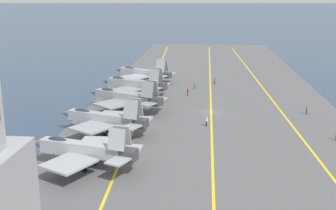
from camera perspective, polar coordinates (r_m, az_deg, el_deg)
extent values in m
plane|color=navy|center=(82.04, 5.85, -1.22)|extent=(2000.00, 2000.00, 0.00)
cube|color=#565659|center=(81.99, 5.85, -1.09)|extent=(223.51, 49.72, 0.40)
cube|color=yellow|center=(83.26, 15.30, -1.16)|extent=(200.99, 8.87, 0.01)
cube|color=yellow|center=(81.93, 5.85, -0.95)|extent=(201.16, 0.36, 0.01)
cube|color=yellow|center=(82.87, -3.64, -0.72)|extent=(201.00, 8.66, 0.01)
cube|color=#9EA3A8|center=(56.38, -11.71, -5.81)|extent=(4.39, 11.62, 1.70)
cone|color=#5B5E60|center=(59.94, -17.27, -4.93)|extent=(2.08, 2.50, 1.61)
cube|color=#38383A|center=(53.37, -5.29, -6.76)|extent=(2.34, 2.28, 1.44)
ellipsoid|color=#232D38|center=(57.91, -14.76, -4.59)|extent=(1.57, 2.95, 0.93)
cube|color=#9EA3A8|center=(53.53, -13.29, -7.69)|extent=(7.25, 7.01, 0.28)
cube|color=#9EA3A8|center=(59.33, -9.58, -5.21)|extent=(5.59, 5.02, 0.28)
cube|color=#9EA3A8|center=(52.34, -7.00, -4.67)|extent=(1.35, 2.33, 2.70)
cube|color=#9EA3A8|center=(53.85, -6.18, -4.07)|extent=(1.35, 2.33, 2.70)
cube|color=#9EA3A8|center=(51.67, -6.80, -7.55)|extent=(3.44, 3.13, 0.20)
cube|color=#9EA3A8|center=(55.46, -4.79, -5.90)|extent=(2.94, 2.36, 0.20)
cylinder|color=#B2B2B7|center=(59.20, -15.23, -6.83)|extent=(0.16, 0.16, 1.80)
cylinder|color=black|center=(59.42, -15.19, -7.36)|extent=(0.36, 0.64, 0.60)
cylinder|color=#B2B2B7|center=(55.51, -11.19, -8.06)|extent=(0.16, 0.16, 1.80)
cylinder|color=black|center=(55.75, -11.15, -8.63)|extent=(0.36, 0.64, 0.60)
cylinder|color=#B2B2B7|center=(57.41, -10.00, -7.21)|extent=(0.16, 0.16, 1.80)
cylinder|color=black|center=(57.64, -9.98, -7.76)|extent=(0.36, 0.64, 0.60)
cube|color=#93999E|center=(69.47, -9.01, -1.74)|extent=(5.28, 12.02, 1.61)
cone|color=#5B5E60|center=(73.37, -13.68, -1.09)|extent=(2.16, 2.65, 1.53)
cube|color=#38383A|center=(66.03, -3.70, -2.47)|extent=(2.37, 2.44, 1.37)
ellipsoid|color=#232D38|center=(71.24, -11.55, -0.80)|extent=(1.75, 3.08, 0.88)
cube|color=#93999E|center=(66.64, -10.27, -2.99)|extent=(7.29, 7.27, 0.28)
cube|color=#93999E|center=(72.24, -7.27, -1.46)|extent=(5.68, 5.60, 0.28)
cube|color=#93999E|center=(65.25, -5.10, -0.59)|extent=(1.59, 2.47, 2.99)
cube|color=#93999E|center=(66.68, -4.41, -0.23)|extent=(1.59, 2.47, 2.99)
cube|color=#93999E|center=(64.39, -4.98, -2.95)|extent=(3.55, 3.34, 0.20)
cube|color=#93999E|center=(68.12, -3.23, -1.91)|extent=(3.09, 2.66, 0.20)
cylinder|color=#B2B2B7|center=(72.39, -11.99, -2.61)|extent=(0.16, 0.16, 1.80)
cylinder|color=black|center=(72.57, -11.96, -3.06)|extent=(0.39, 0.64, 0.60)
cylinder|color=#B2B2B7|center=(68.45, -8.58, -3.47)|extent=(0.16, 0.16, 1.80)
cylinder|color=black|center=(68.64, -8.56, -3.95)|extent=(0.39, 0.64, 0.60)
cylinder|color=#B2B2B7|center=(70.27, -7.62, -2.95)|extent=(0.16, 0.16, 1.80)
cylinder|color=black|center=(70.45, -7.60, -3.42)|extent=(0.39, 0.64, 0.60)
cube|color=gray|center=(82.65, -6.08, 1.13)|extent=(7.09, 12.28, 1.72)
cone|color=#5B5E60|center=(87.21, -10.00, 1.72)|extent=(2.52, 2.89, 1.64)
cube|color=#38383A|center=(78.43, -1.62, 0.46)|extent=(2.68, 2.73, 1.47)
ellipsoid|color=#232D38|center=(84.80, -8.20, 1.99)|extent=(2.20, 3.21, 0.95)
cube|color=gray|center=(79.68, -7.42, 0.15)|extent=(7.93, 7.91, 0.28)
cube|color=gray|center=(85.45, -4.34, 1.25)|extent=(6.71, 6.57, 0.28)
cube|color=gray|center=(77.88, -2.85, 2.13)|extent=(1.88, 2.58, 2.96)
cube|color=gray|center=(79.35, -2.13, 2.38)|extent=(1.88, 2.58, 2.96)
cube|color=gray|center=(76.88, -2.85, 0.15)|extent=(3.69, 3.60, 0.20)
cube|color=gray|center=(80.56, -1.07, 0.85)|extent=(3.35, 3.08, 0.20)
cylinder|color=#B2B2B7|center=(85.95, -8.59, 0.35)|extent=(0.16, 0.16, 1.86)
cylinder|color=black|center=(86.11, -8.57, -0.05)|extent=(0.46, 0.64, 0.60)
cylinder|color=#B2B2B7|center=(81.41, -5.82, -0.38)|extent=(0.16, 0.16, 1.86)
cylinder|color=black|center=(81.58, -5.81, -0.81)|extent=(0.46, 0.64, 0.60)
cylinder|color=#B2B2B7|center=(83.28, -4.83, 0.00)|extent=(0.16, 0.16, 1.86)
cylinder|color=black|center=(83.45, -4.82, -0.42)|extent=(0.46, 0.64, 0.60)
cube|color=gray|center=(94.43, -4.83, 2.89)|extent=(5.65, 11.96, 1.87)
cone|color=#5B5E60|center=(97.93, -8.42, 3.22)|extent=(2.41, 2.72, 1.77)
cube|color=#38383A|center=(91.26, -0.90, 2.52)|extent=(2.66, 2.54, 1.59)
ellipsoid|color=#232D38|center=(96.04, -6.76, 3.58)|extent=(1.92, 3.09, 1.03)
cube|color=gray|center=(91.34, -5.68, 2.07)|extent=(7.22, 7.21, 0.28)
cube|color=gray|center=(97.43, -3.61, 2.92)|extent=(5.67, 5.62, 0.28)
cube|color=gray|center=(90.45, -1.92, 3.98)|extent=(1.61, 2.45, 2.96)
cube|color=gray|center=(92.18, -1.38, 4.19)|extent=(1.61, 2.45, 2.96)
cube|color=gray|center=(89.41, -1.82, 2.25)|extent=(3.55, 3.34, 0.20)
cube|color=gray|center=(93.53, -0.57, 2.83)|extent=(3.12, 2.68, 0.20)
cylinder|color=#B2B2B7|center=(97.01, -7.12, 2.05)|extent=(0.16, 0.16, 1.77)
cylinder|color=black|center=(97.14, -7.11, 1.71)|extent=(0.40, 0.64, 0.60)
cylinder|color=#B2B2B7|center=(93.14, -4.54, 1.58)|extent=(0.16, 0.16, 1.77)
cylinder|color=black|center=(93.28, -4.53, 1.23)|extent=(0.40, 0.64, 0.60)
cylinder|color=#B2B2B7|center=(95.38, -3.79, 1.91)|extent=(0.16, 0.16, 1.77)
cylinder|color=black|center=(95.51, -3.79, 1.57)|extent=(0.40, 0.64, 0.60)
cube|color=#9EA3A8|center=(109.58, -3.59, 4.44)|extent=(6.83, 12.15, 1.57)
cone|color=#5B5E60|center=(113.81, -6.68, 4.76)|extent=(2.37, 2.81, 1.49)
cube|color=#38383A|center=(105.61, -0.18, 4.07)|extent=(2.51, 2.63, 1.33)
ellipsoid|color=#232D38|center=(111.62, -5.25, 4.99)|extent=(2.10, 3.16, 0.86)
cube|color=#9EA3A8|center=(106.40, -4.52, 3.83)|extent=(8.07, 8.00, 0.28)
cube|color=#9EA3A8|center=(112.52, -2.33, 4.47)|extent=(6.89, 6.54, 0.28)
cube|color=#9EA3A8|center=(105.20, -1.06, 5.33)|extent=(1.88, 2.58, 3.09)
cube|color=#9EA3A8|center=(106.58, -0.59, 5.45)|extent=(1.88, 2.58, 3.09)
cube|color=#9EA3A8|center=(104.04, -1.04, 3.90)|extent=(3.67, 3.58, 0.20)
cube|color=#9EA3A8|center=(107.72, 0.18, 4.28)|extent=(3.33, 3.05, 0.20)
cylinder|color=#B2B2B7|center=(112.54, -5.57, 3.85)|extent=(0.16, 0.16, 1.64)
cylinder|color=black|center=(112.64, -5.57, 3.59)|extent=(0.45, 0.64, 0.60)
cylinder|color=#B2B2B7|center=(108.29, -3.33, 3.45)|extent=(0.16, 0.16, 1.64)
cylinder|color=black|center=(108.39, -3.33, 3.18)|extent=(0.45, 0.64, 0.60)
cylinder|color=#B2B2B7|center=(110.08, -2.70, 3.65)|extent=(0.16, 0.16, 1.64)
cylinder|color=black|center=(110.18, -2.70, 3.39)|extent=(0.45, 0.64, 0.60)
cylinder|color=#4C473D|center=(70.92, 21.83, -4.18)|extent=(0.24, 0.24, 0.81)
cylinder|color=#4C473D|center=(101.57, 3.63, 2.48)|extent=(0.24, 0.24, 0.93)
cube|color=green|center=(101.41, 3.64, 2.89)|extent=(0.31, 0.41, 0.58)
sphere|color=#9E7051|center=(101.33, 3.65, 3.12)|extent=(0.22, 0.22, 0.22)
sphere|color=green|center=(101.31, 3.65, 3.16)|extent=(0.24, 0.24, 0.24)
cylinder|color=#383328|center=(84.12, 18.26, -0.91)|extent=(0.24, 0.24, 0.89)
cube|color=brown|center=(83.94, 18.30, -0.45)|extent=(0.43, 0.35, 0.52)
sphere|color=tan|center=(83.84, 18.32, -0.19)|extent=(0.22, 0.22, 0.22)
sphere|color=brown|center=(83.83, 18.33, -0.15)|extent=(0.24, 0.24, 0.24)
cylinder|color=#383328|center=(94.40, 2.69, 1.52)|extent=(0.24, 0.24, 0.89)
cube|color=red|center=(94.23, 2.69, 1.96)|extent=(0.45, 0.46, 0.61)
sphere|color=#9E7051|center=(94.14, 2.70, 2.22)|extent=(0.22, 0.22, 0.22)
sphere|color=red|center=(94.12, 2.70, 2.25)|extent=(0.24, 0.24, 0.24)
cylinder|color=#232328|center=(106.77, 6.33, 3.01)|extent=(0.24, 0.24, 0.86)
cube|color=purple|center=(106.63, 6.34, 3.37)|extent=(0.45, 0.46, 0.53)
sphere|color=#9E7051|center=(106.55, 6.35, 3.58)|extent=(0.22, 0.22, 0.22)
sphere|color=purple|center=(106.54, 6.35, 3.61)|extent=(0.24, 0.24, 0.24)
cylinder|color=#232328|center=(73.09, 5.22, -2.54)|extent=(0.24, 0.24, 0.89)
cube|color=white|center=(72.88, 5.24, -2.01)|extent=(0.45, 0.45, 0.54)
sphere|color=#9E7051|center=(72.76, 5.25, -1.70)|extent=(0.22, 0.22, 0.22)
sphere|color=white|center=(72.75, 5.25, -1.66)|extent=(0.24, 0.24, 0.24)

